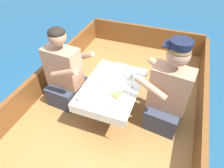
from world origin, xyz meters
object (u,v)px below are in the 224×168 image
(person_starboard, at_px, (168,93))
(coffee_cup_starboard, at_px, (81,98))
(person_port, at_px, (65,74))
(coffee_cup_center, at_px, (130,75))
(coffee_cup_port, at_px, (113,108))
(sandwich, at_px, (117,94))

(person_starboard, bearing_deg, coffee_cup_starboard, 32.99)
(coffee_cup_starboard, bearing_deg, person_port, 139.29)
(coffee_cup_starboard, height_order, coffee_cup_center, same)
(coffee_cup_starboard, bearing_deg, coffee_cup_port, -1.27)
(person_port, bearing_deg, coffee_cup_center, 18.87)
(coffee_cup_starboard, xyz_separation_m, coffee_cup_center, (0.36, 0.54, -0.00))
(coffee_cup_port, xyz_separation_m, coffee_cup_starboard, (-0.36, 0.01, 0.01))
(coffee_cup_port, distance_m, coffee_cup_center, 0.54)
(coffee_cup_center, bearing_deg, coffee_cup_starboard, -123.61)
(coffee_cup_starboard, relative_size, coffee_cup_center, 0.89)
(person_port, height_order, coffee_cup_starboard, person_port)
(person_port, xyz_separation_m, coffee_cup_port, (0.75, -0.35, 0.04))
(person_starboard, distance_m, coffee_cup_port, 0.61)
(sandwich, relative_size, coffee_cup_port, 1.36)
(coffee_cup_port, relative_size, coffee_cup_starboard, 0.95)
(person_port, distance_m, coffee_cup_port, 0.83)
(person_port, bearing_deg, coffee_cup_starboard, -36.52)
(sandwich, bearing_deg, coffee_cup_center, 85.07)
(person_starboard, height_order, coffee_cup_port, person_starboard)
(sandwich, relative_size, coffee_cup_center, 1.15)
(person_port, height_order, sandwich, person_port)
(person_starboard, relative_size, sandwich, 8.68)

